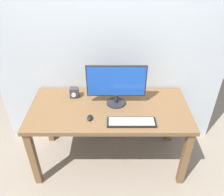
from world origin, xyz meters
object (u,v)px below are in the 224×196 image
(desk, at_px, (110,115))
(mouse, at_px, (90,118))
(keyboard_primary, at_px, (132,122))
(audio_controller, at_px, (75,92))
(monitor, at_px, (117,84))

(desk, relative_size, mouse, 19.32)
(mouse, bearing_deg, keyboard_primary, -5.42)
(mouse, distance_m, audio_controller, 0.43)
(mouse, bearing_deg, desk, 47.64)
(desk, height_order, audio_controller, audio_controller)
(monitor, relative_size, keyboard_primary, 1.30)
(monitor, xyz_separation_m, mouse, (-0.25, -0.27, -0.22))
(monitor, relative_size, audio_controller, 5.35)
(keyboard_primary, height_order, audio_controller, audio_controller)
(keyboard_primary, relative_size, audio_controller, 4.12)
(keyboard_primary, relative_size, mouse, 5.43)
(monitor, relative_size, mouse, 7.05)
(desk, xyz_separation_m, keyboard_primary, (0.21, -0.24, 0.11))
(mouse, relative_size, audio_controller, 0.76)
(monitor, distance_m, mouse, 0.43)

